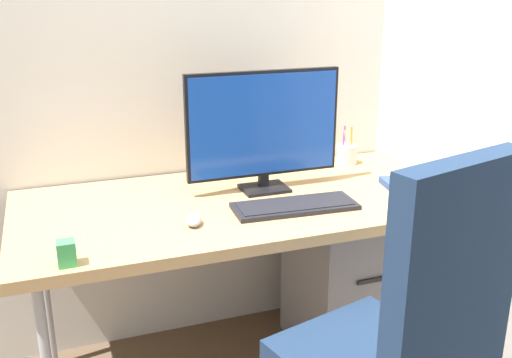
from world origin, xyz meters
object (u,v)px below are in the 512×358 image
object	(u,v)px
mouse	(194,220)
filing_cabinet	(353,280)
keyboard	(295,206)
pen_holder	(347,154)
monitor	(264,127)
desk_clamp_accessory	(67,253)
notebook	(408,184)
office_chair	(400,346)

from	to	relation	value
mouse	filing_cabinet	bearing A→B (deg)	31.03
keyboard	pen_holder	bearing A→B (deg)	44.27
mouse	pen_holder	distance (m)	0.92
filing_cabinet	monitor	world-z (taller)	monitor
monitor	pen_holder	bearing A→B (deg)	22.42
monitor	mouse	distance (m)	0.48
keyboard	mouse	world-z (taller)	mouse
mouse	desk_clamp_accessory	world-z (taller)	desk_clamp_accessory
keyboard	pen_holder	size ratio (longest dim) A/B	2.65
keyboard	desk_clamp_accessory	xyz separation A→B (m)	(-0.78, -0.18, 0.03)
filing_cabinet	pen_holder	size ratio (longest dim) A/B	3.72
mouse	notebook	size ratio (longest dim) A/B	0.50
pen_holder	notebook	world-z (taller)	pen_holder
office_chair	mouse	size ratio (longest dim) A/B	12.69
monitor	keyboard	xyz separation A→B (m)	(0.03, -0.23, -0.24)
filing_cabinet	keyboard	world-z (taller)	keyboard
monitor	desk_clamp_accessory	distance (m)	0.88
pen_holder	office_chair	bearing A→B (deg)	-110.79
notebook	filing_cabinet	bearing A→B (deg)	150.20
keyboard	desk_clamp_accessory	distance (m)	0.80
office_chair	monitor	bearing A→B (deg)	94.21
keyboard	desk_clamp_accessory	bearing A→B (deg)	-166.90
mouse	desk_clamp_accessory	size ratio (longest dim) A/B	1.23
keyboard	mouse	bearing A→B (deg)	-176.82
monitor	notebook	distance (m)	0.61
mouse	pen_holder	xyz separation A→B (m)	(0.80, 0.44, 0.03)
desk_clamp_accessory	keyboard	bearing A→B (deg)	13.10
keyboard	notebook	world-z (taller)	notebook
filing_cabinet	desk_clamp_accessory	world-z (taller)	desk_clamp_accessory
pen_holder	keyboard	bearing A→B (deg)	-135.73
keyboard	notebook	distance (m)	0.51
mouse	notebook	xyz separation A→B (m)	(0.87, 0.07, -0.00)
office_chair	filing_cabinet	distance (m)	0.91
filing_cabinet	notebook	world-z (taller)	notebook
office_chair	keyboard	bearing A→B (deg)	92.98
office_chair	monitor	size ratio (longest dim) A/B	1.90
office_chair	keyboard	distance (m)	0.66
mouse	desk_clamp_accessory	distance (m)	0.44
filing_cabinet	keyboard	xyz separation A→B (m)	(-0.36, -0.17, 0.44)
filing_cabinet	desk_clamp_accessory	xyz separation A→B (m)	(-1.13, -0.36, 0.47)
office_chair	notebook	size ratio (longest dim) A/B	6.34
mouse	pen_holder	world-z (taller)	pen_holder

